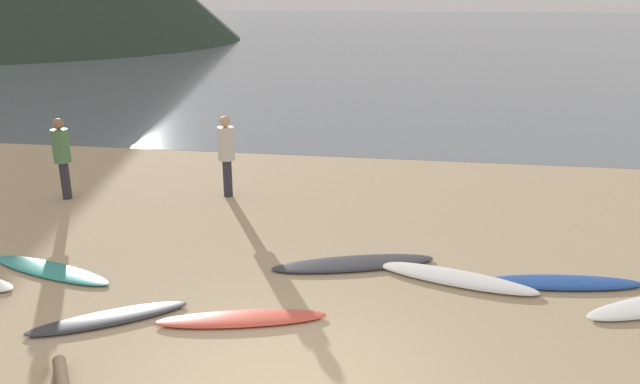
{
  "coord_description": "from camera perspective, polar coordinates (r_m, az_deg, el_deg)",
  "views": [
    {
      "loc": [
        1.34,
        -5.6,
        4.24
      ],
      "look_at": [
        -0.38,
        5.34,
        0.6
      ],
      "focal_mm": 35.25,
      "sensor_mm": 36.0,
      "label": 1
    }
  ],
  "objects": [
    {
      "name": "ground_plane",
      "position": [
        16.25,
        3.87,
        2.66
      ],
      "size": [
        120.0,
        120.0,
        0.2
      ],
      "primitive_type": "cube",
      "color": "tan",
      "rests_on": "ground"
    },
    {
      "name": "ocean_water",
      "position": [
        65.88,
        7.99,
        14.33
      ],
      "size": [
        140.0,
        100.0,
        0.01
      ],
      "primitive_type": "cube",
      "color": "slate",
      "rests_on": "ground"
    },
    {
      "name": "surfboard_1",
      "position": [
        10.71,
        -23.29,
        -6.52
      ],
      "size": [
        2.4,
        1.13,
        0.06
      ],
      "primitive_type": "ellipsoid",
      "rotation": [
        0.0,
        0.0,
        -0.28
      ],
      "color": "teal",
      "rests_on": "ground"
    },
    {
      "name": "surfboard_2",
      "position": [
        8.97,
        -18.63,
        -10.79
      ],
      "size": [
        2.0,
        1.51,
        0.07
      ],
      "primitive_type": "ellipsoid",
      "rotation": [
        0.0,
        0.0,
        0.57
      ],
      "color": "#333338",
      "rests_on": "ground"
    },
    {
      "name": "surfboard_3",
      "position": [
        8.56,
        -7.13,
        -11.33
      ],
      "size": [
        2.31,
        1.0,
        0.08
      ],
      "primitive_type": "ellipsoid",
      "rotation": [
        0.0,
        0.0,
        0.25
      ],
      "color": "#D84C38",
      "rests_on": "ground"
    },
    {
      "name": "surfboard_4",
      "position": [
        10.08,
        3.08,
        -6.48
      ],
      "size": [
        2.69,
        1.39,
        0.07
      ],
      "primitive_type": "ellipsoid",
      "rotation": [
        0.0,
        0.0,
        0.32
      ],
      "color": "#333338",
      "rests_on": "ground"
    },
    {
      "name": "surfboard_5",
      "position": [
        9.79,
        12.13,
        -7.61
      ],
      "size": [
        2.54,
        1.23,
        0.09
      ],
      "primitive_type": "ellipsoid",
      "rotation": [
        0.0,
        0.0,
        -0.28
      ],
      "color": "white",
      "rests_on": "ground"
    },
    {
      "name": "surfboard_6",
      "position": [
        10.12,
        21.09,
        -7.67
      ],
      "size": [
        2.43,
        0.8,
        0.07
      ],
      "primitive_type": "ellipsoid",
      "rotation": [
        0.0,
        0.0,
        0.12
      ],
      "color": "#1E479E",
      "rests_on": "ground"
    },
    {
      "name": "person_0",
      "position": [
        13.19,
        -8.51,
        3.82
      ],
      "size": [
        0.35,
        0.35,
        1.72
      ],
      "rotation": [
        0.0,
        0.0,
        1.86
      ],
      "color": "#2D2D38",
      "rests_on": "ground"
    },
    {
      "name": "person_1",
      "position": [
        13.93,
        -22.4,
        3.37
      ],
      "size": [
        0.34,
        0.34,
        1.7
      ],
      "rotation": [
        0.0,
        0.0,
        1.67
      ],
      "color": "#2D2D38",
      "rests_on": "ground"
    }
  ]
}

